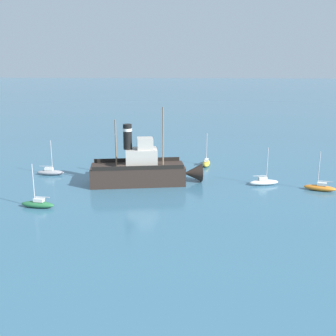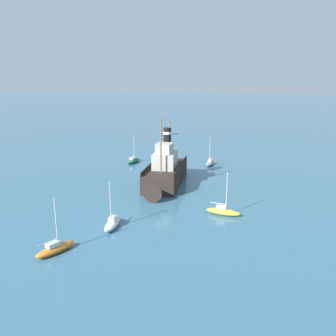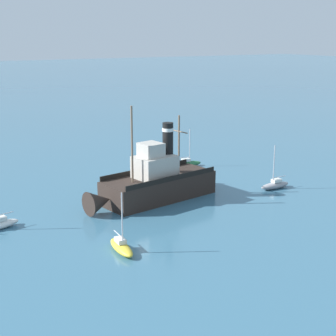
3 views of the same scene
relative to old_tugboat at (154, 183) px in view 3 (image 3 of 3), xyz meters
name	(u,v)px [view 3 (image 3 of 3)]	position (x,y,z in m)	size (l,w,h in m)	color
ground_plane	(166,194)	(1.01, -2.01, -1.83)	(600.00, 600.00, 0.00)	#38667F
old_tugboat	(154,183)	(0.00, 0.00, 0.00)	(6.24, 14.75, 9.90)	#2D231E
sailboat_yellow	(121,247)	(-10.00, 8.59, -1.40)	(3.87, 1.38, 4.90)	gold
sailboat_grey	(275,185)	(-3.35, -13.34, -1.40)	(1.13, 3.81, 4.90)	gray
sailboat_green	(187,163)	(9.79, -10.40, -1.40)	(1.60, 3.91, 4.90)	#286B3D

